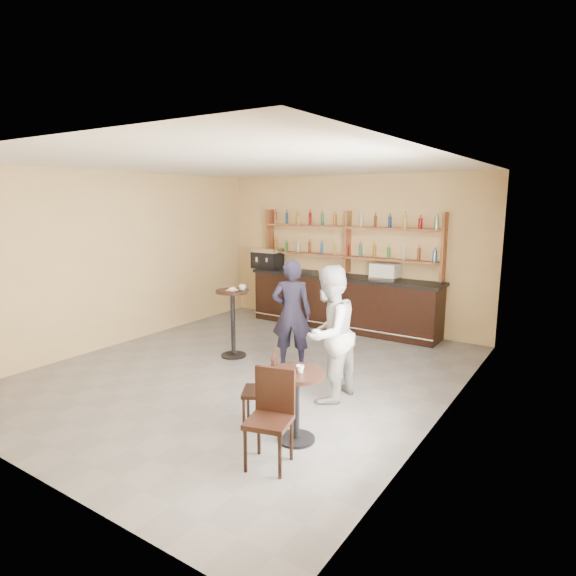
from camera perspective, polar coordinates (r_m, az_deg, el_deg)
The scene contains 23 objects.
floor at distance 7.78m, azimuth -4.55°, elevation -9.85°, with size 7.00×7.00×0.00m, color slate.
ceiling at distance 7.31m, azimuth -4.92°, elevation 14.37°, with size 7.00×7.00×0.00m, color white.
wall_back at distance 10.33m, azimuth 7.36°, elevation 4.32°, with size 7.00×7.00×0.00m, color tan.
wall_front at distance 5.15m, azimuth -29.53°, elevation -3.28°, with size 7.00×7.00×0.00m, color tan.
wall_left at distance 9.51m, azimuth -19.12°, elevation 3.29°, with size 7.00×7.00×0.00m, color tan.
wall_right at distance 6.03m, azimuth 18.33°, elevation -0.59°, with size 7.00×7.00×0.00m, color tan.
window_pane at distance 4.88m, azimuth 14.59°, elevation -1.72°, with size 2.00×2.00×0.00m, color white.
window_frame at distance 4.89m, azimuth 14.52°, elevation -1.72°, with size 0.04×1.70×2.10m, color black, non-canonical shape.
shelf_unit at distance 10.20m, azimuth 7.07°, elevation 5.43°, with size 4.00×0.26×1.40m, color brown, non-canonical shape.
liquor_bottles at distance 10.18m, azimuth 7.09°, elevation 6.38°, with size 3.68×0.10×1.00m, color #8C5919, non-canonical shape.
bar_counter at distance 10.18m, azimuth 6.51°, elevation -1.66°, with size 4.18×0.82×1.13m, color black, non-canonical shape.
espresso_machine at distance 11.05m, azimuth -2.46°, elevation 3.56°, with size 0.65×0.42×0.47m, color black, non-canonical shape.
pastry_case at distance 9.67m, azimuth 11.46°, elevation 1.92°, with size 0.53×0.43×0.32m, color silver, non-canonical shape.
pedestal_table at distance 8.36m, azimuth -6.53°, elevation -4.21°, with size 0.57×0.57×1.17m, color black, non-canonical shape.
napkin at distance 8.23m, azimuth -6.62°, elevation -0.24°, with size 0.17×0.17×0.00m, color white.
donut at distance 8.21m, azimuth -6.61°, elevation -0.09°, with size 0.13×0.13×0.04m, color #C37B47.
cup_pedestal at distance 8.21m, azimuth -5.43°, elevation 0.08°, with size 0.12×0.12×0.09m, color white.
man_main at distance 7.75m, azimuth 0.43°, elevation -3.05°, with size 0.64×0.42×1.77m, color black.
cafe_table at distance 5.56m, azimuth 0.98°, elevation -13.85°, with size 0.65×0.65×0.82m, color black, non-canonical shape.
cup_cafe at distance 5.37m, azimuth 1.46°, elevation -9.57°, with size 0.09×0.09×0.08m, color white.
chair_west at distance 5.87m, azimuth -3.38°, elevation -12.05°, with size 0.39×0.39×0.91m, color black, non-canonical shape.
chair_south at distance 5.05m, azimuth -2.31°, elevation -15.41°, with size 0.43×0.43×1.00m, color black, non-canonical shape.
patron_second at distance 6.50m, azimuth 4.87°, elevation -5.41°, with size 0.90×0.70×1.85m, color #A5A4A9.
Camera 1 is at (4.51, -5.73, 2.71)m, focal length 30.00 mm.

